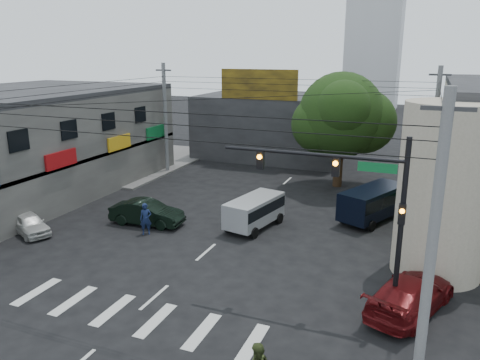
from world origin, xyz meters
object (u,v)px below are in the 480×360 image
Objects in this scene: maroon_sedan at (410,294)px; utility_pole_far_left at (165,119)px; utility_pole_far_right at (433,135)px; navy_van at (373,204)px; street_tree at (341,115)px; white_compact at (29,224)px; silver_minivan at (254,213)px; utility_pole_near_right at (432,248)px; traffic_officer at (146,219)px; dark_sedan at (147,213)px; traffic_gantry at (356,196)px.

utility_pole_far_left is at bearing -17.70° from maroon_sedan.
navy_van is (-3.07, -5.80, -3.58)m from utility_pole_far_right.
utility_pole_far_right reaches higher than street_tree.
white_compact is 12.93m from silver_minivan.
utility_pole_far_left is (-21.00, 20.50, 0.00)m from utility_pole_near_right.
utility_pole_far_right is 16.57m from maroon_sedan.
utility_pole_near_right is 5.06× the size of traffic_officer.
navy_van is (3.43, -6.80, -4.45)m from street_tree.
navy_van is at bearing -68.76° from dark_sedan.
dark_sedan is at bearing 118.89° from silver_minivan.
traffic_gantry is at bearing -98.94° from utility_pole_far_right.
maroon_sedan is 10.64m from navy_van.
silver_minivan is (-8.96, 6.37, 0.16)m from maroon_sedan.
maroon_sedan is 1.23× the size of silver_minivan.
utility_pole_far_right is at bearing 90.00° from utility_pole_near_right.
traffic_gantry is 17.21m from utility_pole_far_right.
silver_minivan reaches higher than maroon_sedan.
dark_sedan is (-15.57, 8.87, -3.87)m from utility_pole_near_right.
street_tree is 22.48m from utility_pole_near_right.
white_compact is (-21.00, 5.08, -4.00)m from utility_pole_near_right.
utility_pole_near_right reaches higher than maroon_sedan.
street_tree is 1.91× the size of dark_sedan.
white_compact is at bearing 127.91° from silver_minivan.
silver_minivan is at bearing -15.06° from maroon_sedan.
white_compact is at bearing 175.05° from traffic_gantry.
utility_pole_far_left is 2.05× the size of silver_minivan.
navy_van is at bearing -17.93° from utility_pole_far_left.
traffic_officer is at bearing -64.35° from utility_pole_far_left.
utility_pole_far_left is 13.41m from dark_sedan.
street_tree is at bearing 106.82° from utility_pole_near_right.
navy_van reaches higher than maroon_sedan.
utility_pole_near_right is at bearing -44.31° from utility_pole_far_left.
utility_pole_far_right is (21.00, 0.00, 0.00)m from utility_pole_far_left.
street_tree is at bearing -3.23° from silver_minivan.
dark_sedan is at bearing 157.38° from traffic_gantry.
traffic_gantry is 1.60× the size of silver_minivan.
utility_pole_far_right is 14.02m from silver_minivan.
utility_pole_near_right is at bearing -59.17° from traffic_officer.
utility_pole_far_left reaches higher than maroon_sedan.
dark_sedan is 6.62m from white_compact.
utility_pole_near_right is 2.05× the size of silver_minivan.
traffic_gantry is at bearing 42.05° from maroon_sedan.
street_tree reaches higher than traffic_officer.
silver_minivan is (-9.39, -9.73, -3.69)m from utility_pole_far_right.
dark_sedan is at bearing 3.89° from maroon_sedan.
navy_van is (6.32, 3.93, 0.11)m from silver_minivan.
utility_pole_far_right is at bearing 9.14° from traffic_officer.
utility_pole_near_right is (6.50, -21.50, -0.87)m from street_tree.
utility_pole_far_left is at bearing 137.14° from traffic_gantry.
utility_pole_far_left is 2.02× the size of dark_sedan.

